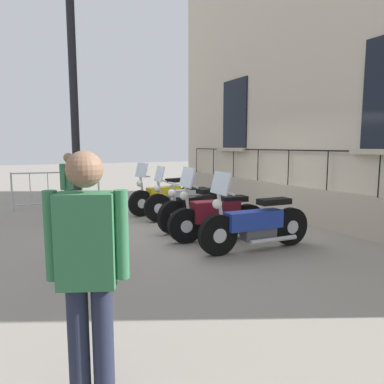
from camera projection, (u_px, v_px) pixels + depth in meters
name	position (u px, v px, depth m)	size (l,w,h in m)	color
ground_plane	(202.00, 228.00, 7.66)	(60.00, 60.00, 0.00)	gray
building_facade	(305.00, 65.00, 8.43)	(0.82, 11.36, 7.58)	beige
motorcycle_yellow	(165.00, 196.00, 9.32)	(2.13, 0.67, 1.34)	black
motorcycle_silver	(186.00, 202.00, 8.46)	(2.09, 0.64, 1.30)	black
motorcycle_black	(197.00, 210.00, 7.48)	(1.92, 0.63, 1.02)	black
motorcycle_maroon	(217.00, 217.00, 6.66)	(1.94, 0.73, 1.38)	black
motorcycle_blue	(255.00, 225.00, 6.00)	(2.15, 0.62, 1.35)	black
lamppost	(73.00, 82.00, 4.41)	(0.28, 0.28, 5.03)	black
crowd_barrier	(57.00, 189.00, 10.02)	(2.32, 0.33, 1.05)	#B7B7BF
bollard	(90.00, 225.00, 5.80)	(0.19, 0.19, 0.93)	black
pedestrian_standing	(70.00, 185.00, 7.94)	(0.41, 0.41, 1.61)	#23283D
pedestrian_walking	(88.00, 267.00, 2.29)	(0.49, 0.34, 1.73)	#23283D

